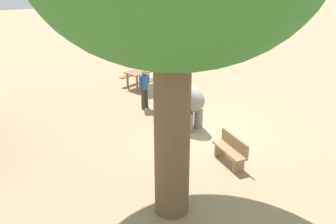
{
  "coord_description": "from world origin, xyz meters",
  "views": [
    {
      "loc": [
        -11.96,
        5.37,
        6.4
      ],
      "look_at": [
        0.39,
        1.26,
        0.8
      ],
      "focal_mm": 43.83,
      "sensor_mm": 36.0,
      "label": 1
    }
  ],
  "objects": [
    {
      "name": "ground_plane",
      "position": [
        0.0,
        0.0,
        0.0
      ],
      "size": [
        60.0,
        60.0,
        0.0
      ],
      "primitive_type": "plane",
      "color": "tan"
    },
    {
      "name": "elephant",
      "position": [
        1.01,
        0.62,
        1.07
      ],
      "size": [
        2.36,
        1.97,
        1.67
      ],
      "rotation": [
        0.0,
        0.0,
        0.45
      ],
      "color": "gray",
      "rests_on": "ground_plane"
    },
    {
      "name": "person_handler",
      "position": [
        2.84,
        1.43,
        0.95
      ],
      "size": [
        0.32,
        0.47,
        1.62
      ],
      "rotation": [
        0.0,
        0.0,
        -2.72
      ],
      "color": "#3F3833",
      "rests_on": "ground_plane"
    },
    {
      "name": "wooden_bench",
      "position": [
        -2.19,
        0.1,
        0.47
      ],
      "size": [
        1.43,
        0.54,
        0.88
      ],
      "rotation": [
        0.0,
        0.0,
        0.1
      ],
      "color": "#9E7A51",
      "rests_on": "ground_plane"
    },
    {
      "name": "picnic_table_near",
      "position": [
        5.38,
        0.86,
        0.59
      ],
      "size": [
        2.01,
        2.02,
        0.78
      ],
      "rotation": [
        0.0,
        0.0,
        2.06
      ],
      "color": "olive",
      "rests_on": "ground_plane"
    }
  ]
}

